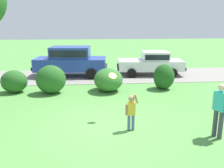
% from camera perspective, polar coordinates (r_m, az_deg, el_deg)
% --- Properties ---
extents(ground_plane, '(80.00, 80.00, 0.00)m').
position_cam_1_polar(ground_plane, '(9.06, -2.19, -9.11)').
color(ground_plane, '#518E42').
extents(driveway_strip, '(28.00, 4.40, 0.02)m').
position_cam_1_polar(driveway_strip, '(16.62, -3.48, 1.82)').
color(driveway_strip, gray).
rests_on(driveway_strip, ground).
extents(shrub_near_tree, '(1.32, 1.07, 1.14)m').
position_cam_1_polar(shrub_near_tree, '(13.67, -21.22, 0.53)').
color(shrub_near_tree, '#286023').
rests_on(shrub_near_tree, ground).
extents(shrub_centre_left, '(1.47, 1.20, 1.42)m').
position_cam_1_polar(shrub_centre_left, '(12.97, -13.68, 0.77)').
color(shrub_centre_left, '#286023').
rests_on(shrub_centre_left, ground).
extents(shrub_centre, '(1.49, 1.74, 1.18)m').
position_cam_1_polar(shrub_centre, '(13.05, -0.76, 0.87)').
color(shrub_centre, '#33702B').
rests_on(shrub_centre, ground).
extents(shrub_centre_right, '(1.11, 1.09, 1.34)m').
position_cam_1_polar(shrub_centre_right, '(13.68, 11.53, 1.48)').
color(shrub_centre_right, '#1E511C').
rests_on(shrub_centre_right, ground).
extents(parked_sedan, '(4.52, 2.34, 1.56)m').
position_cam_1_polar(parked_sedan, '(17.07, 8.93, 4.87)').
color(parked_sedan, white).
rests_on(parked_sedan, ground).
extents(parked_suv, '(4.83, 2.39, 1.92)m').
position_cam_1_polar(parked_suv, '(16.62, -9.34, 5.41)').
color(parked_suv, '#28429E').
rests_on(parked_suv, ground).
extents(child_thrower, '(0.46, 0.26, 1.29)m').
position_cam_1_polar(child_thrower, '(8.38, 4.36, -5.85)').
color(child_thrower, '#4C608C').
rests_on(child_thrower, ground).
extents(frisbee, '(0.31, 0.25, 0.24)m').
position_cam_1_polar(frisbee, '(9.07, 0.14, 1.85)').
color(frisbee, orange).
extents(adult_onlooker, '(0.36, 0.48, 1.74)m').
position_cam_1_polar(adult_onlooker, '(8.42, 23.11, -4.98)').
color(adult_onlooker, '#3F3F4C').
rests_on(adult_onlooker, ground).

